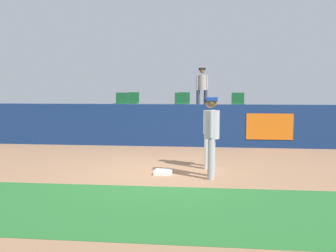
{
  "coord_description": "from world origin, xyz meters",
  "views": [
    {
      "loc": [
        1.13,
        -8.53,
        1.91
      ],
      "look_at": [
        0.1,
        0.91,
        1.0
      ],
      "focal_mm": 40.7,
      "sensor_mm": 36.0,
      "label": 1
    }
  ],
  "objects_px": {
    "player_runner_visitor": "(212,131)",
    "seat_front_left": "(121,102)",
    "first_base": "(163,172)",
    "seat_front_center": "(181,102)",
    "spectator_hooded": "(202,86)",
    "seat_back_center": "(184,101)",
    "player_fielder_home": "(210,128)",
    "seat_back_left": "(133,101)",
    "seat_front_right": "(238,103)"
  },
  "relations": [
    {
      "from": "player_runner_visitor",
      "to": "spectator_hooded",
      "type": "relative_size",
      "value": 0.92
    },
    {
      "from": "seat_front_left",
      "to": "spectator_hooded",
      "type": "bearing_deg",
      "value": 40.8
    },
    {
      "from": "first_base",
      "to": "spectator_hooded",
      "type": "relative_size",
      "value": 0.21
    },
    {
      "from": "player_fielder_home",
      "to": "player_runner_visitor",
      "type": "xyz_separation_m",
      "value": [
        0.03,
        -1.07,
        0.04
      ]
    },
    {
      "from": "player_fielder_home",
      "to": "seat_back_center",
      "type": "xyz_separation_m",
      "value": [
        -1.09,
        6.72,
        0.46
      ]
    },
    {
      "from": "seat_front_right",
      "to": "player_runner_visitor",
      "type": "bearing_deg",
      "value": -99.32
    },
    {
      "from": "player_runner_visitor",
      "to": "seat_front_center",
      "type": "bearing_deg",
      "value": -165.2
    },
    {
      "from": "player_runner_visitor",
      "to": "seat_front_left",
      "type": "bearing_deg",
      "value": -146.42
    },
    {
      "from": "seat_back_center",
      "to": "player_fielder_home",
      "type": "bearing_deg",
      "value": -80.81
    },
    {
      "from": "seat_front_center",
      "to": "seat_front_right",
      "type": "height_order",
      "value": "same"
    },
    {
      "from": "seat_front_right",
      "to": "spectator_hooded",
      "type": "relative_size",
      "value": 0.44
    },
    {
      "from": "player_fielder_home",
      "to": "spectator_hooded",
      "type": "xyz_separation_m",
      "value": [
        -0.37,
        7.51,
        1.08
      ]
    },
    {
      "from": "seat_back_center",
      "to": "first_base",
      "type": "bearing_deg",
      "value": -89.77
    },
    {
      "from": "seat_front_left",
      "to": "seat_front_right",
      "type": "xyz_separation_m",
      "value": [
        4.37,
        -0.0,
        -0.0
      ]
    },
    {
      "from": "seat_back_center",
      "to": "player_runner_visitor",
      "type": "bearing_deg",
      "value": -81.86
    },
    {
      "from": "first_base",
      "to": "seat_front_right",
      "type": "height_order",
      "value": "seat_front_right"
    },
    {
      "from": "seat_front_right",
      "to": "seat_back_center",
      "type": "distance_m",
      "value": 2.76
    },
    {
      "from": "first_base",
      "to": "seat_back_left",
      "type": "relative_size",
      "value": 0.48
    },
    {
      "from": "player_fielder_home",
      "to": "seat_back_left",
      "type": "distance_m",
      "value": 7.49
    },
    {
      "from": "seat_back_center",
      "to": "spectator_hooded",
      "type": "distance_m",
      "value": 1.23
    },
    {
      "from": "player_fielder_home",
      "to": "seat_front_right",
      "type": "relative_size",
      "value": 2.01
    },
    {
      "from": "player_runner_visitor",
      "to": "seat_front_center",
      "type": "xyz_separation_m",
      "value": [
        -1.13,
        5.99,
        0.42
      ]
    },
    {
      "from": "seat_back_left",
      "to": "first_base",
      "type": "bearing_deg",
      "value": -73.61
    },
    {
      "from": "seat_front_right",
      "to": "spectator_hooded",
      "type": "bearing_deg",
      "value": 118.07
    },
    {
      "from": "seat_front_right",
      "to": "spectator_hooded",
      "type": "xyz_separation_m",
      "value": [
        -1.38,
        2.58,
        0.63
      ]
    },
    {
      "from": "first_base",
      "to": "seat_back_center",
      "type": "distance_m",
      "value": 7.66
    },
    {
      "from": "player_fielder_home",
      "to": "spectator_hooded",
      "type": "distance_m",
      "value": 7.59
    },
    {
      "from": "player_fielder_home",
      "to": "seat_back_left",
      "type": "bearing_deg",
      "value": -129.48
    },
    {
      "from": "player_fielder_home",
      "to": "seat_front_left",
      "type": "height_order",
      "value": "seat_front_left"
    },
    {
      "from": "first_base",
      "to": "seat_back_left",
      "type": "bearing_deg",
      "value": 106.39
    },
    {
      "from": "first_base",
      "to": "spectator_hooded",
      "type": "xyz_separation_m",
      "value": [
        0.69,
        8.31,
        2.02
      ]
    },
    {
      "from": "first_base",
      "to": "spectator_hooded",
      "type": "height_order",
      "value": "spectator_hooded"
    },
    {
      "from": "first_base",
      "to": "seat_front_center",
      "type": "xyz_separation_m",
      "value": [
        -0.04,
        5.73,
        1.39
      ]
    },
    {
      "from": "player_runner_visitor",
      "to": "seat_back_center",
      "type": "height_order",
      "value": "seat_back_center"
    },
    {
      "from": "player_runner_visitor",
      "to": "seat_back_left",
      "type": "bearing_deg",
      "value": -152.92
    },
    {
      "from": "seat_front_right",
      "to": "seat_back_center",
      "type": "xyz_separation_m",
      "value": [
        -2.1,
        1.8,
        -0.0
      ]
    },
    {
      "from": "first_base",
      "to": "seat_front_center",
      "type": "bearing_deg",
      "value": 90.44
    },
    {
      "from": "seat_back_center",
      "to": "seat_front_left",
      "type": "bearing_deg",
      "value": -141.58
    },
    {
      "from": "first_base",
      "to": "player_runner_visitor",
      "type": "height_order",
      "value": "player_runner_visitor"
    },
    {
      "from": "player_fielder_home",
      "to": "seat_front_left",
      "type": "bearing_deg",
      "value": -121.14
    },
    {
      "from": "seat_front_center",
      "to": "seat_back_left",
      "type": "distance_m",
      "value": 2.82
    },
    {
      "from": "first_base",
      "to": "seat_front_right",
      "type": "xyz_separation_m",
      "value": [
        2.07,
        5.73,
        1.39
      ]
    },
    {
      "from": "player_fielder_home",
      "to": "seat_front_center",
      "type": "distance_m",
      "value": 5.07
    },
    {
      "from": "player_fielder_home",
      "to": "seat_front_right",
      "type": "xyz_separation_m",
      "value": [
        1.01,
        4.92,
        0.46
      ]
    },
    {
      "from": "seat_front_right",
      "to": "spectator_hooded",
      "type": "distance_m",
      "value": 2.99
    },
    {
      "from": "seat_front_left",
      "to": "seat_front_center",
      "type": "bearing_deg",
      "value": -0.0
    },
    {
      "from": "first_base",
      "to": "player_fielder_home",
      "type": "bearing_deg",
      "value": 37.3
    },
    {
      "from": "seat_front_center",
      "to": "spectator_hooded",
      "type": "bearing_deg",
      "value": 74.1
    },
    {
      "from": "first_base",
      "to": "player_fielder_home",
      "type": "relative_size",
      "value": 0.24
    },
    {
      "from": "seat_front_center",
      "to": "seat_back_left",
      "type": "height_order",
      "value": "same"
    }
  ]
}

